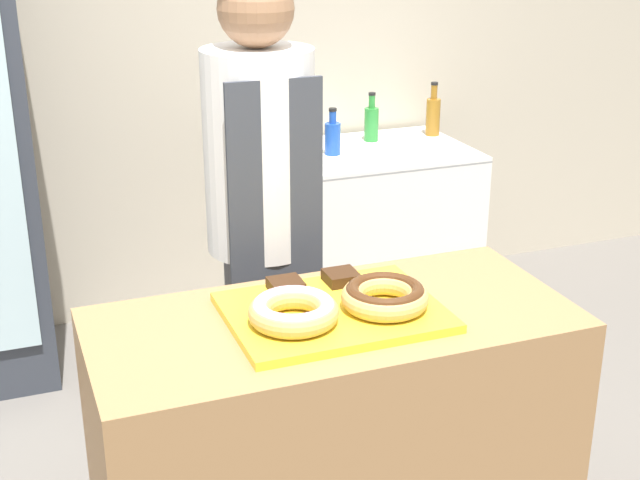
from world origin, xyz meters
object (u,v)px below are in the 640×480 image
(brownie_back_left, at_px, (286,286))
(baker_person, at_px, (260,220))
(donut_light_glaze, at_px, (294,310))
(bottle_blue, at_px, (333,137))
(serving_tray, at_px, (333,312))
(bottle_amber, at_px, (433,115))
(donut_chocolate_glaze, at_px, (385,295))
(bottle_green, at_px, (371,122))
(chest_freezer, at_px, (375,230))
(brownie_back_right, at_px, (341,277))

(brownie_back_left, bearing_deg, baker_person, 80.93)
(donut_light_glaze, distance_m, bottle_blue, 1.95)
(serving_tray, relative_size, bottle_amber, 2.11)
(serving_tray, distance_m, donut_chocolate_glaze, 0.14)
(bottle_blue, xyz_separation_m, bottle_green, (0.27, 0.16, 0.01))
(chest_freezer, xyz_separation_m, bottle_amber, (0.37, 0.14, 0.51))
(donut_chocolate_glaze, relative_size, bottle_amber, 0.88)
(donut_light_glaze, bearing_deg, donut_chocolate_glaze, 0.00)
(brownie_back_left, relative_size, bottle_blue, 0.41)
(bottle_blue, bearing_deg, donut_chocolate_glaze, -107.34)
(brownie_back_left, bearing_deg, bottle_green, 59.43)
(serving_tray, bearing_deg, bottle_amber, 55.86)
(brownie_back_right, height_order, chest_freezer, brownie_back_right)
(baker_person, xyz_separation_m, bottle_amber, (1.28, 1.25, -0.03))
(donut_light_glaze, distance_m, baker_person, 0.69)
(brownie_back_right, bearing_deg, serving_tray, -118.81)
(donut_light_glaze, height_order, bottle_blue, bottle_blue)
(serving_tray, distance_m, bottle_amber, 2.28)
(serving_tray, xyz_separation_m, donut_chocolate_glaze, (0.13, -0.05, 0.05))
(baker_person, bearing_deg, brownie_back_left, -99.07)
(donut_chocolate_glaze, relative_size, bottle_blue, 1.08)
(donut_light_glaze, xyz_separation_m, chest_freezer, (1.04, 1.79, -0.54))
(brownie_back_right, distance_m, baker_person, 0.49)
(serving_tray, relative_size, donut_chocolate_glaze, 2.40)
(chest_freezer, bearing_deg, baker_person, -129.49)
(donut_chocolate_glaze, bearing_deg, serving_tray, 160.28)
(bottle_green, bearing_deg, donut_light_glaze, -119.02)
(chest_freezer, bearing_deg, brownie_back_left, -121.91)
(bottle_amber, height_order, bottle_green, bottle_amber)
(chest_freezer, distance_m, bottle_amber, 0.64)
(donut_chocolate_glaze, xyz_separation_m, chest_freezer, (0.78, 1.79, -0.54))
(donut_light_glaze, bearing_deg, bottle_amber, 53.96)
(serving_tray, bearing_deg, donut_light_glaze, -160.28)
(serving_tray, distance_m, donut_light_glaze, 0.14)
(bottle_amber, distance_m, bottle_green, 0.33)
(chest_freezer, xyz_separation_m, bottle_blue, (-0.23, -0.02, 0.49))
(donut_light_glaze, xyz_separation_m, brownie_back_left, (0.04, 0.19, -0.02))
(serving_tray, distance_m, bottle_green, 2.11)
(donut_chocolate_glaze, distance_m, brownie_back_left, 0.29)
(bottle_amber, bearing_deg, chest_freezer, -158.90)
(baker_person, bearing_deg, bottle_green, 52.90)
(baker_person, distance_m, bottle_green, 1.58)
(donut_chocolate_glaze, relative_size, brownie_back_right, 2.60)
(serving_tray, relative_size, donut_light_glaze, 2.40)
(bottle_amber, bearing_deg, donut_chocolate_glaze, -120.81)
(donut_chocolate_glaze, xyz_separation_m, brownie_back_right, (-0.04, 0.19, -0.02))
(bottle_amber, bearing_deg, serving_tray, -124.14)
(brownie_back_left, bearing_deg, donut_light_glaze, -103.03)
(bottle_green, bearing_deg, baker_person, -127.10)
(brownie_back_left, distance_m, chest_freezer, 1.95)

